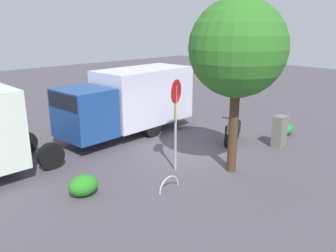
{
  "coord_description": "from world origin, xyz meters",
  "views": [
    {
      "loc": [
        8.82,
        8.22,
        4.72
      ],
      "look_at": [
        0.16,
        -0.99,
        0.97
      ],
      "focal_mm": 36.98,
      "sensor_mm": 36.0,
      "label": 1
    }
  ],
  "objects_px": {
    "bike_rack_hoop": "(169,189)",
    "motorcycle": "(233,130)",
    "stop_sign": "(176,111)",
    "box_truck_near": "(127,100)",
    "street_tree": "(238,49)",
    "utility_cabinet": "(280,131)"
  },
  "relations": [
    {
      "from": "box_truck_near",
      "to": "motorcycle",
      "type": "xyz_separation_m",
      "value": [
        -2.53,
        3.77,
        -1.06
      ]
    },
    {
      "from": "box_truck_near",
      "to": "utility_cabinet",
      "type": "distance_m",
      "value": 6.43
    },
    {
      "from": "box_truck_near",
      "to": "street_tree",
      "type": "distance_m",
      "value": 5.98
    },
    {
      "from": "street_tree",
      "to": "bike_rack_hoop",
      "type": "bearing_deg",
      "value": -9.65
    },
    {
      "from": "box_truck_near",
      "to": "motorcycle",
      "type": "bearing_deg",
      "value": 120.09
    },
    {
      "from": "bike_rack_hoop",
      "to": "box_truck_near",
      "type": "bearing_deg",
      "value": -114.39
    },
    {
      "from": "motorcycle",
      "to": "bike_rack_hoop",
      "type": "relative_size",
      "value": 2.05
    },
    {
      "from": "street_tree",
      "to": "bike_rack_hoop",
      "type": "relative_size",
      "value": 6.48
    },
    {
      "from": "box_truck_near",
      "to": "bike_rack_hoop",
      "type": "xyz_separation_m",
      "value": [
        2.29,
        5.05,
        -1.58
      ]
    },
    {
      "from": "motorcycle",
      "to": "utility_cabinet",
      "type": "height_order",
      "value": "utility_cabinet"
    },
    {
      "from": "box_truck_near",
      "to": "stop_sign",
      "type": "height_order",
      "value": "stop_sign"
    },
    {
      "from": "box_truck_near",
      "to": "street_tree",
      "type": "height_order",
      "value": "street_tree"
    },
    {
      "from": "street_tree",
      "to": "bike_rack_hoop",
      "type": "xyz_separation_m",
      "value": [
        2.46,
        -0.42,
        -3.98
      ]
    },
    {
      "from": "motorcycle",
      "to": "street_tree",
      "type": "bearing_deg",
      "value": 16.87
    },
    {
      "from": "stop_sign",
      "to": "street_tree",
      "type": "relative_size",
      "value": 0.55
    },
    {
      "from": "motorcycle",
      "to": "bike_rack_hoop",
      "type": "bearing_deg",
      "value": -4.0
    },
    {
      "from": "stop_sign",
      "to": "motorcycle",
      "type": "bearing_deg",
      "value": -173.89
    },
    {
      "from": "motorcycle",
      "to": "street_tree",
      "type": "height_order",
      "value": "street_tree"
    },
    {
      "from": "box_truck_near",
      "to": "bike_rack_hoop",
      "type": "bearing_deg",
      "value": 61.8
    },
    {
      "from": "bike_rack_hoop",
      "to": "motorcycle",
      "type": "bearing_deg",
      "value": -165.08
    },
    {
      "from": "stop_sign",
      "to": "street_tree",
      "type": "bearing_deg",
      "value": 135.14
    },
    {
      "from": "stop_sign",
      "to": "utility_cabinet",
      "type": "distance_m",
      "value": 4.97
    }
  ]
}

